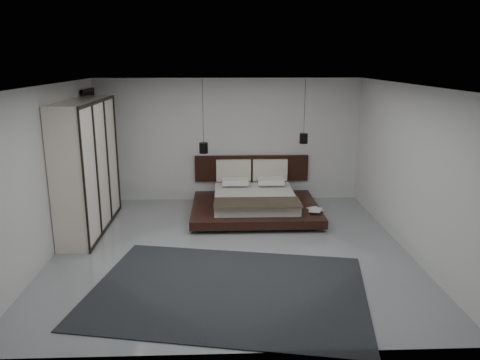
{
  "coord_description": "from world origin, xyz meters",
  "views": [
    {
      "loc": [
        -0.15,
        -7.58,
        3.2
      ],
      "look_at": [
        0.19,
        1.2,
        0.92
      ],
      "focal_mm": 35.0,
      "sensor_mm": 36.0,
      "label": 1
    }
  ],
  "objects_px": {
    "pendant_right": "(304,138)",
    "wardrobe": "(87,166)",
    "lattice_screen": "(92,150)",
    "rug": "(228,290)",
    "bed": "(255,201)",
    "pendant_left": "(204,148)"
  },
  "relations": [
    {
      "from": "pendant_left",
      "to": "wardrobe",
      "type": "relative_size",
      "value": 0.62
    },
    {
      "from": "wardrobe",
      "to": "rug",
      "type": "relative_size",
      "value": 0.66
    },
    {
      "from": "bed",
      "to": "wardrobe",
      "type": "xyz_separation_m",
      "value": [
        -3.23,
        -0.8,
        0.96
      ]
    },
    {
      "from": "lattice_screen",
      "to": "pendant_right",
      "type": "xyz_separation_m",
      "value": [
        4.56,
        -0.14,
        0.25
      ]
    },
    {
      "from": "bed",
      "to": "pendant_left",
      "type": "distance_m",
      "value": 1.58
    },
    {
      "from": "lattice_screen",
      "to": "wardrobe",
      "type": "height_order",
      "value": "lattice_screen"
    },
    {
      "from": "wardrobe",
      "to": "rug",
      "type": "distance_m",
      "value": 3.91
    },
    {
      "from": "wardrobe",
      "to": "pendant_right",
      "type": "bearing_deg",
      "value": 15.55
    },
    {
      "from": "bed",
      "to": "pendant_left",
      "type": "relative_size",
      "value": 1.68
    },
    {
      "from": "lattice_screen",
      "to": "pendant_left",
      "type": "xyz_separation_m",
      "value": [
        2.41,
        -0.14,
        0.06
      ]
    },
    {
      "from": "bed",
      "to": "wardrobe",
      "type": "bearing_deg",
      "value": -166.07
    },
    {
      "from": "bed",
      "to": "pendant_right",
      "type": "distance_m",
      "value": 1.71
    },
    {
      "from": "rug",
      "to": "wardrobe",
      "type": "bearing_deg",
      "value": 134.86
    },
    {
      "from": "lattice_screen",
      "to": "pendant_right",
      "type": "height_order",
      "value": "pendant_right"
    },
    {
      "from": "pendant_right",
      "to": "rug",
      "type": "xyz_separation_m",
      "value": [
        -1.69,
        -3.83,
        -1.54
      ]
    },
    {
      "from": "bed",
      "to": "pendant_right",
      "type": "bearing_deg",
      "value": 20.25
    },
    {
      "from": "wardrobe",
      "to": "rug",
      "type": "bearing_deg",
      "value": -45.14
    },
    {
      "from": "rug",
      "to": "lattice_screen",
      "type": "bearing_deg",
      "value": 125.89
    },
    {
      "from": "pendant_right",
      "to": "rug",
      "type": "bearing_deg",
      "value": -113.76
    },
    {
      "from": "pendant_right",
      "to": "wardrobe",
      "type": "distance_m",
      "value": 4.48
    },
    {
      "from": "lattice_screen",
      "to": "rug",
      "type": "bearing_deg",
      "value": -54.11
    },
    {
      "from": "pendant_left",
      "to": "bed",
      "type": "bearing_deg",
      "value": -20.25
    }
  ]
}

